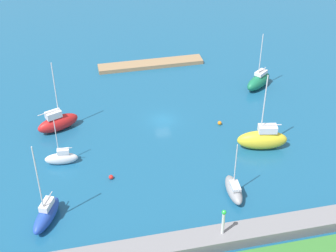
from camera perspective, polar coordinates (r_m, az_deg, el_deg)
The scene contains 12 objects.
water at distance 81.88m, azimuth -0.61°, elevation 0.67°, with size 160.00×160.00×0.00m, color #19567F.
pier_dock at distance 98.81m, azimuth -2.02°, elevation 7.23°, with size 21.00×3.18×0.78m, color #997A56.
breakwater at distance 60.84m, azimuth 5.02°, elevation -13.04°, with size 68.79×3.10×1.54m, color gray.
harbor_beacon at distance 59.08m, azimuth 6.47°, elevation -10.87°, with size 0.56×0.56×3.73m.
sailboat_yellow_lone_south at distance 75.95m, azimuth 10.96°, elevation -1.49°, with size 8.02×3.95×12.70m.
sailboat_blue_far_south at distance 64.85m, azimuth -14.00°, elevation -9.96°, with size 4.56×6.74×12.16m.
sailboat_green_off_beacon at distance 92.11m, azimuth 10.53°, elevation 5.19°, with size 6.80×5.92×10.78m.
sailboat_gray_east_end at distance 67.32m, azimuth 7.68°, elevation -7.35°, with size 2.21×5.89×8.30m.
sailboat_red_along_channel at distance 80.73m, azimuth -12.75°, elevation 0.44°, with size 7.22×4.65×12.04m.
sailboat_white_west_end at distance 73.56m, azimuth -12.32°, elevation -3.66°, with size 4.90×1.75×7.68m.
mooring_buoy_orange at distance 81.07m, azimuth 6.05°, elevation 0.35°, with size 0.66×0.66×0.66m, color orange.
mooring_buoy_red at distance 70.13m, azimuth -6.66°, elevation -5.94°, with size 0.66×0.66×0.66m, color red.
Camera 1 is at (13.98, 66.67, 45.44)m, focal length 52.24 mm.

